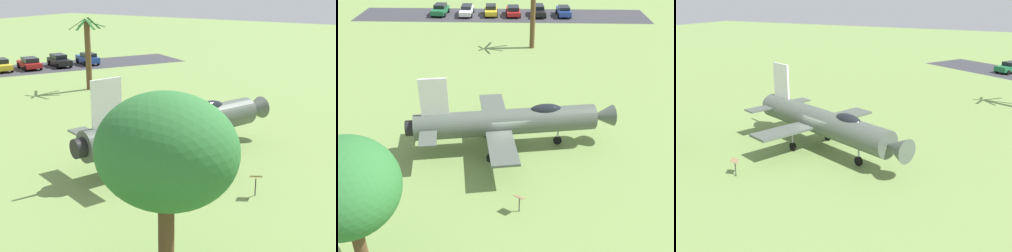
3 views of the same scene
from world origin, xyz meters
The scene contains 10 objects.
ground_plane centered at (0.00, 0.00, 0.00)m, with size 200.00×200.00×0.00m, color #75934C.
parking_strip centered at (16.17, 32.09, 0.00)m, with size 42.73×8.00×0.00m, color #38383D.
display_jet centered at (0.36, -0.13, 2.09)m, with size 13.75×9.52×5.49m.
shade_tree centered at (-10.75, -6.07, 4.84)m, with size 4.67×5.07×6.90m.
palm_tree centered at (12.58, 17.45, 3.50)m, with size 3.67×3.73×6.97m.
info_plaque centered at (-2.39, -6.11, 0.85)m, with size 0.64×0.72×1.14m.
parked_car_blue centered at (24.03, 27.52, 0.77)m, with size 3.45×4.50×1.48m.
parked_car_black centered at (20.91, 29.48, 0.77)m, with size 3.54×4.81×1.49m.
parked_car_red centered at (17.57, 31.17, 0.74)m, with size 3.63×4.73×1.43m.
parked_car_yellow centered at (14.79, 32.97, 0.75)m, with size 3.32×4.38×1.45m.
Camera 1 is at (-23.98, -14.34, 10.39)m, focal length 52.59 mm.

